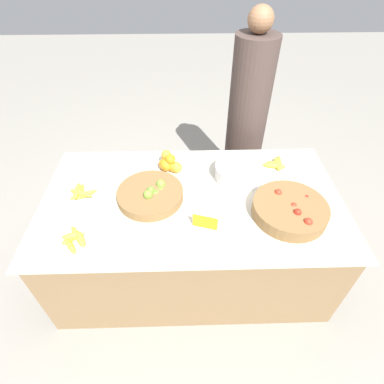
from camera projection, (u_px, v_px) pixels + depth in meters
The scene contains 11 objects.
ground_plane at pixel (192, 262), 2.26m from camera, with size 12.00×12.00×0.00m, color gray.
market_table at pixel (192, 234), 2.03m from camera, with size 1.80×0.99×0.68m.
lime_bowl at pixel (151, 194), 1.78m from camera, with size 0.39×0.39×0.10m.
tomato_basket at pixel (290, 209), 1.68m from camera, with size 0.42×0.42×0.10m.
orange_pile at pixel (170, 164), 1.98m from camera, with size 0.16×0.15×0.12m.
metal_bowl at pixel (238, 172), 1.91m from camera, with size 0.29×0.29×0.10m.
price_sign at pixel (205, 222), 1.61m from camera, with size 0.13×0.05×0.09m.
banana_bunch_front_center at pixel (277, 164), 2.03m from camera, with size 0.15×0.16×0.04m.
banana_bunch_front_right at pixel (81, 193), 1.80m from camera, with size 0.16×0.16×0.06m.
banana_bunch_middle_left at pixel (74, 238), 1.54m from camera, with size 0.16×0.20×0.06m.
vendor_person at pixel (246, 123), 2.40m from camera, with size 0.31×0.31×1.53m.
Camera 1 is at (-0.04, -1.30, 1.93)m, focal length 28.00 mm.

